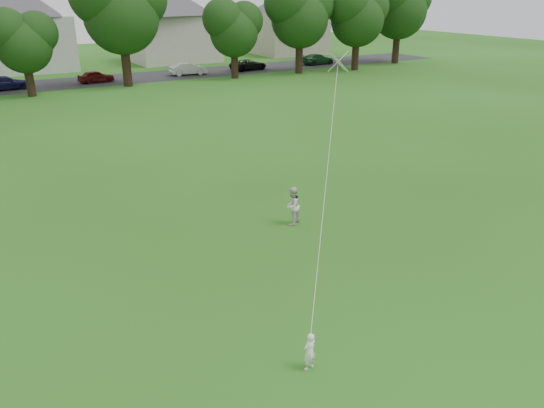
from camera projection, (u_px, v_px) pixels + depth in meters
ground at (303, 306)px, 14.57m from camera, size 160.00×160.00×0.00m
street at (48, 85)px, 48.10m from camera, size 90.00×7.00×0.01m
toddler at (310, 351)px, 12.00m from camera, size 0.38×0.29×0.95m
older_boy at (292, 206)px, 19.40m from camera, size 0.88×0.82×1.44m
kite at (328, 166)px, 16.14m from camera, size 4.07×4.97×12.20m
tree_row at (93, 11)px, 43.03m from camera, size 80.67×8.85×10.95m
parked_cars at (53, 79)px, 47.25m from camera, size 62.77×2.33×1.27m
house_row at (26, 21)px, 54.29m from camera, size 76.74×13.66×10.30m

